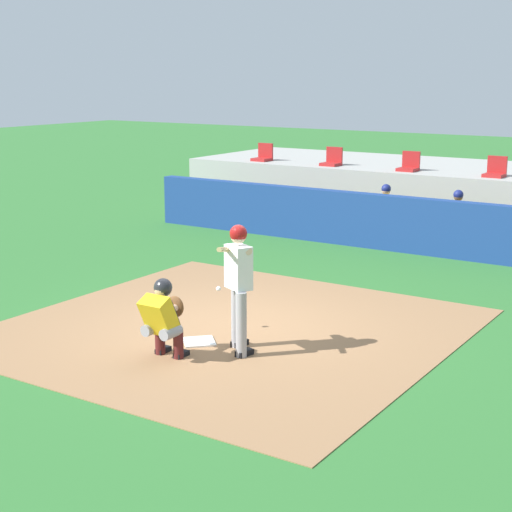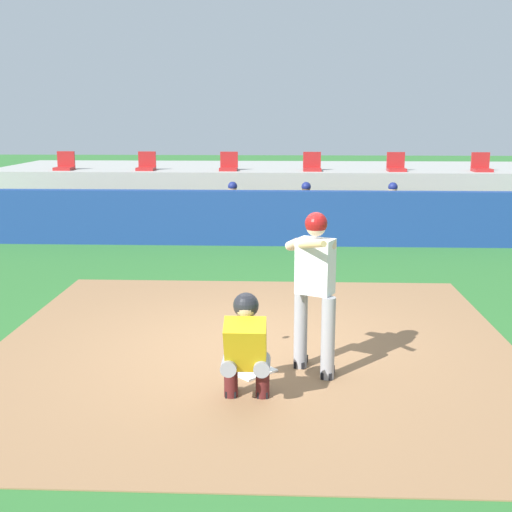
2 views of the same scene
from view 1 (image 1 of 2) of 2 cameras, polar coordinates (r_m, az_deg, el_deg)
ground_plane at (r=12.26m, az=-1.79°, el=-5.17°), size 80.00×80.00×0.00m
dirt_infield at (r=12.26m, az=-1.79°, el=-5.15°), size 6.40×6.40×0.01m
home_plate at (r=11.64m, az=-4.06°, el=-6.07°), size 0.62×0.62×0.02m
batter_at_plate at (r=10.96m, az=-1.26°, el=-1.72°), size 0.57×0.89×1.80m
catcher_crouched at (r=10.90m, az=-6.56°, el=-4.22°), size 0.48×1.75×1.13m
dugout_wall at (r=17.68m, az=10.33°, el=2.24°), size 13.00×0.30×1.20m
dugout_bench at (r=18.66m, az=11.48°, el=1.57°), size 11.80×0.44×0.45m
dugout_player_0 at (r=18.75m, az=9.00°, el=3.12°), size 0.49×0.70×1.30m
dugout_player_1 at (r=18.14m, az=13.93°, el=2.57°), size 0.49×0.70×1.30m
stands_platform at (r=21.74m, az=14.89°, el=4.24°), size 15.00×4.40×1.40m
stadium_seat_0 at (r=22.58m, az=0.52°, el=7.11°), size 0.46×0.46×0.48m
stadium_seat_1 at (r=21.50m, az=5.42°, el=6.76°), size 0.46×0.46×0.48m
stadium_seat_2 at (r=20.59m, az=10.80°, el=6.33°), size 0.46×0.46×0.48m
stadium_seat_3 at (r=19.87m, az=16.60°, el=5.79°), size 0.46×0.46×0.48m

